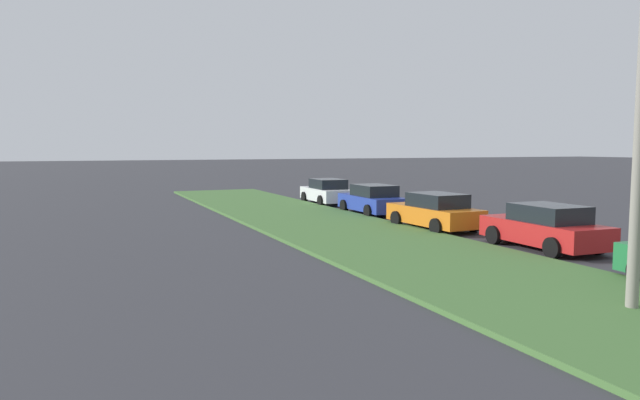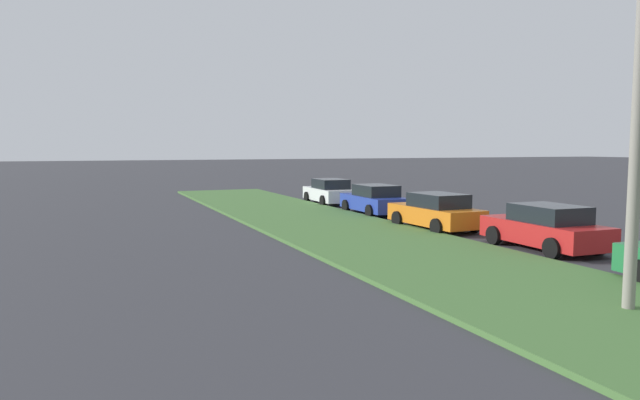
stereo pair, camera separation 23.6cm
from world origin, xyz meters
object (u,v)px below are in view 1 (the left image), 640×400
object	(u,v)px
parked_car_blue	(373,200)
parked_car_white	(327,192)
parked_car_orange	(435,212)
parked_car_red	(545,227)

from	to	relation	value
parked_car_blue	parked_car_white	distance (m)	5.59
parked_car_blue	parked_car_white	size ratio (longest dim) A/B	0.99
parked_car_blue	parked_car_white	world-z (taller)	same
parked_car_orange	parked_car_blue	xyz separation A→B (m)	(5.55, -0.17, 0.00)
parked_car_red	parked_car_orange	xyz separation A→B (m)	(5.24, 0.64, 0.00)
parked_car_white	parked_car_orange	bearing A→B (deg)	-179.03
parked_car_orange	parked_car_white	bearing A→B (deg)	-3.53
parked_car_red	parked_car_blue	size ratio (longest dim) A/B	1.01
parked_car_blue	parked_car_red	bearing A→B (deg)	-176.57
parked_car_red	parked_car_blue	xyz separation A→B (m)	(10.79, 0.47, 0.00)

